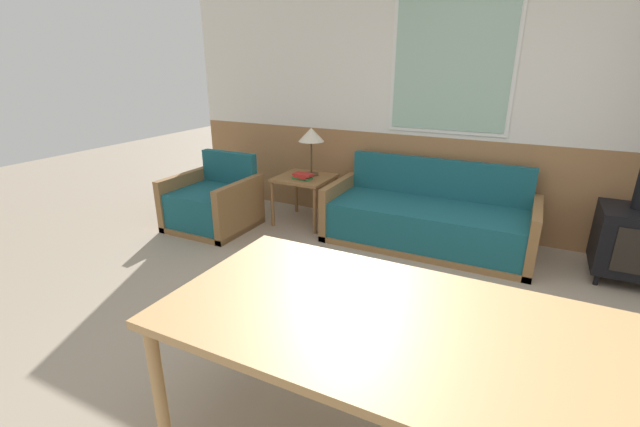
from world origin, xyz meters
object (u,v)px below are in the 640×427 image
object	(u,v)px
couch	(427,221)
wood_stove	(640,215)
armchair	(213,205)
side_table	(305,183)
dining_table	(394,332)
table_lamp	(311,136)

from	to	relation	value
couch	wood_stove	size ratio (longest dim) A/B	0.83
armchair	side_table	distance (m)	1.06
couch	side_table	xyz separation A→B (m)	(-1.42, 0.01, 0.21)
armchair	dining_table	world-z (taller)	armchair
armchair	table_lamp	bearing A→B (deg)	24.42
couch	wood_stove	distance (m)	1.75
wood_stove	table_lamp	bearing A→B (deg)	178.46
side_table	dining_table	size ratio (longest dim) A/B	0.30
table_lamp	wood_stove	size ratio (longest dim) A/B	0.22
armchair	side_table	xyz separation A→B (m)	(0.85, 0.60, 0.21)
armchair	wood_stove	size ratio (longest dim) A/B	0.36
couch	wood_stove	world-z (taller)	wood_stove
side_table	table_lamp	xyz separation A→B (m)	(0.03, 0.10, 0.52)
couch	side_table	world-z (taller)	couch
armchair	table_lamp	world-z (taller)	table_lamp
dining_table	wood_stove	xyz separation A→B (m)	(1.28, 2.61, -0.11)
armchair	table_lamp	xyz separation A→B (m)	(0.88, 0.71, 0.73)
wood_stove	side_table	bearing A→B (deg)	-179.61
armchair	table_lamp	size ratio (longest dim) A/B	1.61
dining_table	armchair	bearing A→B (deg)	143.71
dining_table	table_lamp	bearing A→B (deg)	124.12
table_lamp	dining_table	xyz separation A→B (m)	(1.83, -2.70, -0.29)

